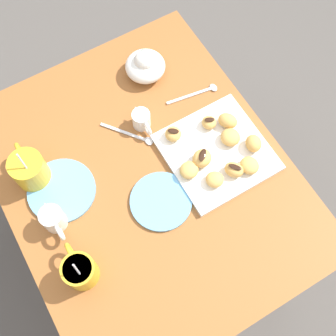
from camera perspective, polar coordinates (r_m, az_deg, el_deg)
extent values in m
plane|color=#514C47|center=(1.86, -1.91, -9.37)|extent=(8.00, 8.00, 0.00)
cube|color=#935628|center=(1.19, -2.93, -1.50)|extent=(0.92, 0.75, 0.04)
cube|color=#935628|center=(1.54, 15.95, -12.88)|extent=(0.07, 0.07, 0.68)
cube|color=#935628|center=(1.74, 0.23, 9.77)|extent=(0.07, 0.07, 0.68)
cube|color=#935628|center=(1.68, -18.57, 0.11)|extent=(0.07, 0.07, 0.68)
cube|color=white|center=(1.20, 6.48, 2.10)|extent=(0.27, 0.27, 0.02)
cylinder|color=gold|center=(1.08, -11.56, -13.34)|extent=(0.08, 0.08, 0.09)
torus|color=gold|center=(1.09, -12.76, -10.98)|extent=(0.06, 0.01, 0.06)
cylinder|color=#331E11|center=(1.04, -11.96, -12.99)|extent=(0.07, 0.07, 0.01)
cylinder|color=silver|center=(1.04, -11.52, -13.80)|extent=(0.04, 0.01, 0.12)
cylinder|color=gold|center=(1.18, -17.88, -0.33)|extent=(0.09, 0.09, 0.10)
torus|color=gold|center=(1.21, -18.95, 1.88)|extent=(0.06, 0.01, 0.06)
cylinder|color=#331E11|center=(1.15, -18.49, 0.50)|extent=(0.08, 0.08, 0.01)
cylinder|color=silver|center=(1.14, -18.07, -0.33)|extent=(0.04, 0.01, 0.13)
cylinder|color=white|center=(1.14, -15.00, -6.54)|extent=(0.06, 0.06, 0.07)
cone|color=white|center=(1.12, -15.90, -4.94)|extent=(0.02, 0.02, 0.02)
torus|color=white|center=(1.12, -14.21, -8.22)|extent=(0.05, 0.01, 0.05)
cylinder|color=white|center=(1.11, -15.37, -6.10)|extent=(0.05, 0.05, 0.01)
ellipsoid|color=white|center=(1.31, -3.04, 13.36)|extent=(0.12, 0.12, 0.07)
sphere|color=silver|center=(1.29, -3.09, 13.96)|extent=(0.07, 0.07, 0.07)
ellipsoid|color=green|center=(1.29, -3.43, 14.89)|extent=(0.03, 0.03, 0.01)
cylinder|color=white|center=(1.22, -3.56, 6.48)|extent=(0.05, 0.05, 0.05)
cone|color=white|center=(1.22, -4.18, 7.75)|extent=(0.02, 0.02, 0.02)
torus|color=white|center=(1.20, -2.74, 5.26)|extent=(0.04, 0.01, 0.04)
cylinder|color=black|center=(1.20, -3.62, 6.98)|extent=(0.04, 0.04, 0.01)
cylinder|color=#66A8DB|center=(1.14, -1.14, -4.55)|extent=(0.17, 0.17, 0.01)
cylinder|color=#66A8DB|center=(1.19, -13.96, -2.91)|extent=(0.18, 0.18, 0.01)
cube|color=silver|center=(1.23, -5.79, 4.72)|extent=(0.12, 0.10, 0.00)
ellipsoid|color=silver|center=(1.22, -2.57, 3.61)|extent=(0.03, 0.02, 0.01)
cube|color=silver|center=(1.29, 2.98, 9.59)|extent=(0.03, 0.15, 0.00)
ellipsoid|color=silver|center=(1.31, 6.05, 10.59)|extent=(0.03, 0.02, 0.01)
ellipsoid|color=#DBA351|center=(1.16, 4.54, 1.30)|extent=(0.07, 0.07, 0.04)
ellipsoid|color=black|center=(1.14, 4.62, 1.73)|extent=(0.04, 0.04, 0.00)
ellipsoid|color=#DBA351|center=(1.22, 7.95, 6.25)|extent=(0.07, 0.07, 0.04)
ellipsoid|color=#DBA351|center=(1.14, 6.23, -1.53)|extent=(0.06, 0.06, 0.03)
ellipsoid|color=#DBA351|center=(1.19, 0.70, 4.56)|extent=(0.06, 0.06, 0.03)
ellipsoid|color=black|center=(1.18, 0.71, 4.94)|extent=(0.03, 0.03, 0.00)
ellipsoid|color=#DBA351|center=(1.17, 10.79, 0.34)|extent=(0.06, 0.06, 0.03)
ellipsoid|color=#DBA351|center=(1.15, 2.81, -0.28)|extent=(0.06, 0.06, 0.03)
ellipsoid|color=#DBA351|center=(1.20, 8.30, 4.07)|extent=(0.08, 0.08, 0.03)
ellipsoid|color=#DBA351|center=(1.20, 11.31, 3.23)|extent=(0.06, 0.06, 0.04)
ellipsoid|color=#DBA351|center=(1.22, 5.48, 6.04)|extent=(0.06, 0.06, 0.03)
ellipsoid|color=black|center=(1.20, 5.55, 6.42)|extent=(0.03, 0.03, 0.00)
ellipsoid|color=#DBA351|center=(1.16, 8.77, -0.22)|extent=(0.07, 0.06, 0.03)
ellipsoid|color=black|center=(1.14, 8.90, 0.14)|extent=(0.04, 0.03, 0.00)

